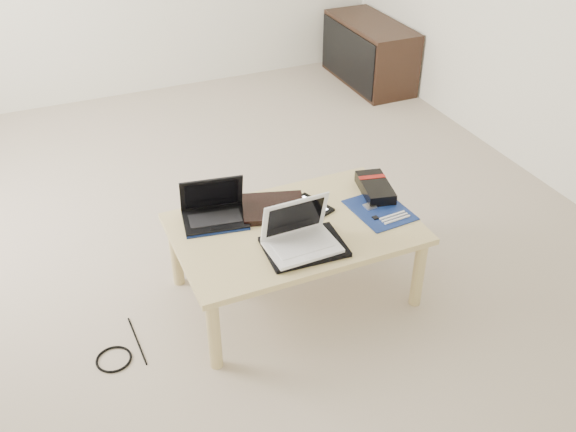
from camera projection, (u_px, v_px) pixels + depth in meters
name	position (u px, v px, depth m)	size (l,w,h in m)	color
ground	(220.00, 220.00, 3.67)	(4.00, 4.00, 0.00)	#C1B09C
coffee_table	(295.00, 234.00, 2.96)	(1.10, 0.70, 0.40)	tan
media_cabinet	(369.00, 53.00, 5.21)	(0.41, 0.90, 0.50)	#331D15
book	(274.00, 208.00, 3.03)	(0.35, 0.32, 0.03)	black
netbook	(214.00, 211.00, 2.95)	(0.32, 0.26, 0.21)	black
tablet	(300.00, 212.00, 3.01)	(0.32, 0.28, 0.01)	black
remote	(307.00, 216.00, 2.98)	(0.11, 0.22, 0.02)	silver
neoprene_sleeve	(304.00, 247.00, 2.78)	(0.34, 0.25, 0.02)	black
white_laptop	(300.00, 236.00, 2.76)	(0.31, 0.22, 0.22)	white
motherboard	(380.00, 210.00, 3.03)	(0.26, 0.32, 0.01)	#0D1D54
gpu_box	(375.00, 188.00, 3.15)	(0.19, 0.29, 0.06)	black
cable_coil	(290.00, 238.00, 2.84)	(0.10, 0.10, 0.01)	black
floor_cable_coil	(114.00, 359.00, 2.79)	(0.16, 0.16, 0.01)	black
floor_cable_trail	(137.00, 341.00, 2.88)	(0.01, 0.01, 0.32)	black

